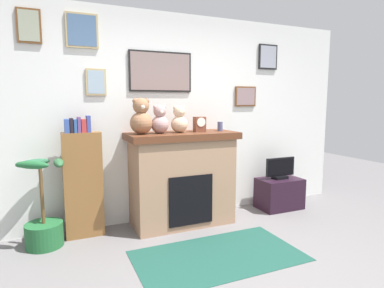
% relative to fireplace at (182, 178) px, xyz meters
% --- Properties ---
extents(back_wall, '(5.20, 0.15, 2.60)m').
position_rel_fireplace_xyz_m(back_wall, '(0.00, 0.34, 0.73)').
color(back_wall, silver).
rests_on(back_wall, ground_plane).
extents(fireplace, '(1.33, 0.61, 1.14)m').
position_rel_fireplace_xyz_m(fireplace, '(0.00, 0.00, 0.00)').
color(fireplace, '#9B7559').
rests_on(fireplace, ground_plane).
extents(bookshelf, '(0.41, 0.16, 1.36)m').
position_rel_fireplace_xyz_m(bookshelf, '(-1.15, 0.08, 0.05)').
color(bookshelf, brown).
rests_on(bookshelf, ground_plane).
extents(potted_plant, '(0.48, 0.49, 0.94)m').
position_rel_fireplace_xyz_m(potted_plant, '(-1.56, -0.03, -0.30)').
color(potted_plant, '#1E592D').
rests_on(potted_plant, ground_plane).
extents(tv_stand, '(0.60, 0.40, 0.43)m').
position_rel_fireplace_xyz_m(tv_stand, '(1.48, -0.02, -0.36)').
color(tv_stand, black).
rests_on(tv_stand, ground_plane).
extents(television, '(0.46, 0.14, 0.30)m').
position_rel_fireplace_xyz_m(television, '(1.48, -0.02, -0.01)').
color(television, black).
rests_on(television, tv_stand).
extents(area_rug, '(1.64, 0.91, 0.01)m').
position_rel_fireplace_xyz_m(area_rug, '(0.00, -0.95, -0.57)').
color(area_rug, '#194439').
rests_on(area_rug, ground_plane).
extents(candle_jar, '(0.07, 0.07, 0.12)m').
position_rel_fireplace_xyz_m(candle_jar, '(0.52, -0.02, 0.62)').
color(candle_jar, '#4C517A').
rests_on(candle_jar, fireplace).
extents(mantel_clock, '(0.14, 0.10, 0.18)m').
position_rel_fireplace_xyz_m(mantel_clock, '(0.23, -0.02, 0.66)').
color(mantel_clock, brown).
rests_on(mantel_clock, fireplace).
extents(teddy_bear_tan, '(0.26, 0.26, 0.41)m').
position_rel_fireplace_xyz_m(teddy_bear_tan, '(-0.50, -0.02, 0.75)').
color(teddy_bear_tan, '#936546').
rests_on(teddy_bear_tan, fireplace).
extents(teddy_bear_grey, '(0.21, 0.21, 0.33)m').
position_rel_fireplace_xyz_m(teddy_bear_grey, '(-0.28, -0.02, 0.71)').
color(teddy_bear_grey, '#A98786').
rests_on(teddy_bear_grey, fireplace).
extents(teddy_bear_cream, '(0.20, 0.20, 0.32)m').
position_rel_fireplace_xyz_m(teddy_bear_cream, '(-0.04, -0.02, 0.71)').
color(teddy_bear_cream, '#D0B08F').
rests_on(teddy_bear_cream, fireplace).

